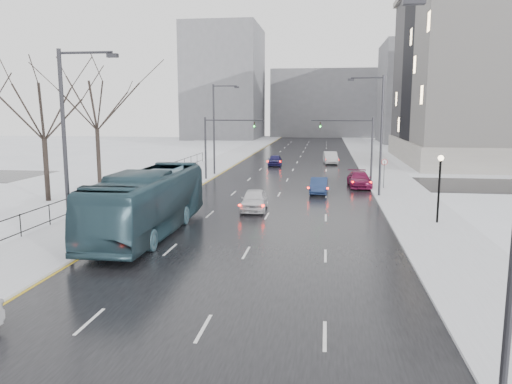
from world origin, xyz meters
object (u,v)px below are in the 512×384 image
at_px(sedan_right_far, 359,179).
at_px(sedan_right_distant, 330,158).
at_px(streetlight_l_far, 216,125).
at_px(sedan_center_far, 275,160).
at_px(tree_park_d, 49,202).
at_px(tree_park_e, 100,184).
at_px(streetlight_l_near, 69,144).
at_px(streetlight_r_mid, 379,130).
at_px(sedan_right_near, 319,185).
at_px(mast_signal_right, 361,142).
at_px(bus, 148,202).
at_px(no_uturn_sign, 384,165).
at_px(mast_signal_left, 216,141).
at_px(streetlight_r_near, 510,179).
at_px(lamppost_r_mid, 440,179).
at_px(sedan_center_near, 254,200).

relative_size(sedan_right_far, sedan_right_distant, 1.02).
height_order(streetlight_l_far, sedan_center_far, streetlight_l_far).
height_order(tree_park_d, tree_park_e, tree_park_e).
bearing_deg(tree_park_e, streetlight_l_near, -67.31).
relative_size(tree_park_d, streetlight_r_mid, 1.25).
xyz_separation_m(sedan_right_near, sedan_right_far, (3.71, 4.20, 0.04)).
distance_m(streetlight_r_mid, streetlight_l_far, 20.27).
height_order(tree_park_d, sedan_right_distant, tree_park_d).
bearing_deg(sedan_right_distant, mast_signal_right, -85.96).
distance_m(streetlight_r_mid, bus, 21.03).
height_order(streetlight_l_near, bus, streetlight_l_near).
bearing_deg(bus, no_uturn_sign, 50.43).
distance_m(mast_signal_left, bus, 22.98).
distance_m(tree_park_e, streetlight_r_near, 43.39).
bearing_deg(bus, streetlight_r_near, -46.62).
relative_size(streetlight_r_mid, no_uturn_sign, 3.70).
xyz_separation_m(lamppost_r_mid, sedan_right_distant, (-6.45, 36.01, -2.10)).
height_order(streetlight_r_near, sedan_right_near, streetlight_r_near).
relative_size(tree_park_d, streetlight_r_near, 1.25).
height_order(sedan_center_near, sedan_center_far, sedan_center_near).
height_order(streetlight_r_mid, sedan_right_near, streetlight_r_mid).
height_order(mast_signal_left, bus, mast_signal_left).
xyz_separation_m(tree_park_d, sedan_right_far, (24.89, 11.26, 0.76)).
distance_m(mast_signal_left, sedan_right_near, 13.20).
bearing_deg(streetlight_r_near, mast_signal_right, 91.27).
bearing_deg(tree_park_d, sedan_right_far, 24.34).
xyz_separation_m(mast_signal_left, sedan_right_distant, (11.87, 18.01, -3.26)).
bearing_deg(tree_park_e, sedan_center_near, -33.05).
bearing_deg(mast_signal_left, sedan_right_near, -32.95).
xyz_separation_m(streetlight_l_near, sedan_right_far, (15.26, 25.26, -4.85)).
bearing_deg(streetlight_r_mid, lamppost_r_mid, -74.18).
relative_size(streetlight_r_near, lamppost_r_mid, 2.34).
bearing_deg(mast_signal_left, streetlight_l_far, 101.87).
distance_m(streetlight_l_far, no_uturn_sign, 19.41).
relative_size(mast_signal_left, bus, 0.48).
xyz_separation_m(lamppost_r_mid, mast_signal_left, (-18.33, 18.00, 1.16)).
bearing_deg(mast_signal_left, tree_park_d, -126.80).
bearing_deg(sedan_right_near, tree_park_e, 173.92).
height_order(bus, sedan_center_far, bus).
distance_m(streetlight_r_near, streetlight_l_near, 19.15).
bearing_deg(sedan_center_near, no_uturn_sign, 44.13).
relative_size(tree_park_d, bus, 0.93).
bearing_deg(lamppost_r_mid, no_uturn_sign, 97.33).
distance_m(streetlight_r_near, lamppost_r_mid, 20.38).
distance_m(sedan_center_near, sedan_right_distant, 33.59).
bearing_deg(sedan_center_near, sedan_right_near, 58.09).
xyz_separation_m(streetlight_l_far, sedan_right_distant, (12.71, 14.01, -4.77)).
xyz_separation_m(lamppost_r_mid, bus, (-17.26, -4.85, -1.03)).
xyz_separation_m(tree_park_d, sedan_center_far, (15.14, 28.48, 0.76)).
bearing_deg(streetlight_l_far, tree_park_e, -141.43).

